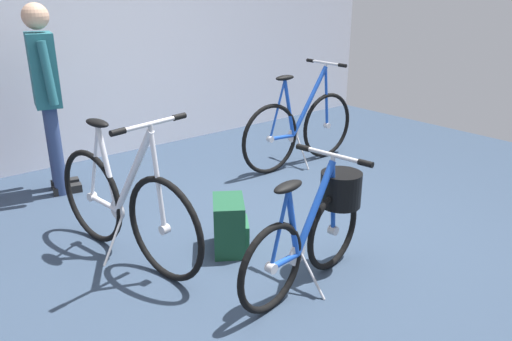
% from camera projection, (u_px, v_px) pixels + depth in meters
% --- Properties ---
extents(ground_plane, '(7.61, 7.61, 0.00)m').
position_uv_depth(ground_plane, '(280.00, 247.00, 3.50)').
color(ground_plane, '#2D3D51').
extents(back_wall, '(7.61, 0.10, 3.05)m').
position_uv_depth(back_wall, '(99.00, 8.00, 4.97)').
color(back_wall, silver).
rests_on(back_wall, ground_plane).
extents(folding_bike_foreground, '(1.14, 0.53, 0.81)m').
position_uv_depth(folding_bike_foreground, '(318.00, 222.00, 3.00)').
color(folding_bike_foreground, black).
rests_on(folding_bike_foreground, ground_plane).
extents(display_bike_left, '(0.53, 1.44, 1.01)m').
position_uv_depth(display_bike_left, '(125.00, 206.00, 3.24)').
color(display_bike_left, black).
rests_on(display_bike_left, ground_plane).
extents(display_bike_right, '(1.48, 0.53, 1.03)m').
position_uv_depth(display_bike_right, '(300.00, 128.00, 5.01)').
color(display_bike_right, black).
rests_on(display_bike_right, ground_plane).
extents(visitor_near_wall, '(0.32, 0.52, 1.61)m').
position_uv_depth(visitor_near_wall, '(47.00, 90.00, 4.15)').
color(visitor_near_wall, navy).
rests_on(visitor_near_wall, ground_plane).
extents(backpack_on_floor, '(0.36, 0.39, 0.37)m').
position_uv_depth(backpack_on_floor, '(230.00, 225.00, 3.42)').
color(backpack_on_floor, '#19472D').
rests_on(backpack_on_floor, ground_plane).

